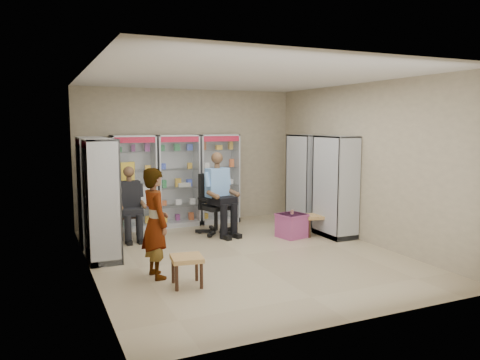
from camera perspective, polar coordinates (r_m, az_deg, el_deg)
name	(u,v)px	position (r m, az deg, el deg)	size (l,w,h in m)	color
floor	(243,255)	(8.13, 0.41, -9.12)	(6.00, 6.00, 0.00)	tan
room_shell	(243,140)	(7.81, 0.42, 4.89)	(5.02, 6.02, 3.01)	tan
cabinet_back_left	(134,183)	(10.11, -12.81, -0.33)	(0.90, 0.50, 2.00)	silver
cabinet_back_mid	(177,181)	(10.33, -7.64, -0.07)	(0.90, 0.50, 2.00)	silver
cabinet_back_right	(218,178)	(10.63, -2.72, 0.19)	(0.90, 0.50, 2.00)	silver
cabinet_right_far	(306,180)	(10.35, 8.02, -0.06)	(0.50, 0.90, 2.00)	#B9BBC1
cabinet_right_near	(335,187)	(9.45, 11.55, -0.80)	(0.50, 0.90, 2.00)	#B1B4B8
cabinet_left_far	(93,191)	(9.05, -17.44, -1.31)	(0.50, 0.90, 2.00)	#B4B8BC
cabinet_left_near	(102,200)	(7.97, -16.52, -2.36)	(0.50, 0.90, 2.00)	#A4A6AB
wooden_chair	(129,215)	(9.43, -13.35, -4.12)	(0.42, 0.42, 0.94)	black
seated_customer	(129,205)	(9.35, -13.33, -2.97)	(0.44, 0.60, 1.34)	black
office_chair	(216,204)	(9.55, -2.97, -2.92)	(0.67, 0.67, 1.23)	black
seated_shopkeeper	(217,196)	(9.48, -2.87, -1.96)	(0.51, 0.72, 1.57)	#6599C9
pink_trunk	(292,226)	(9.35, 6.32, -5.54)	(0.49, 0.47, 0.47)	#C74F98
tea_glass	(292,212)	(9.28, 6.38, -3.85)	(0.07, 0.07, 0.10)	#611A08
woven_stool_a	(315,225)	(9.57, 9.09, -5.45)	(0.42, 0.42, 0.42)	olive
woven_stool_b	(187,271)	(6.64, -6.48, -10.96)	(0.42, 0.42, 0.42)	#A18944
standing_man	(155,223)	(6.92, -10.27, -5.18)	(0.59, 0.39, 1.61)	gray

